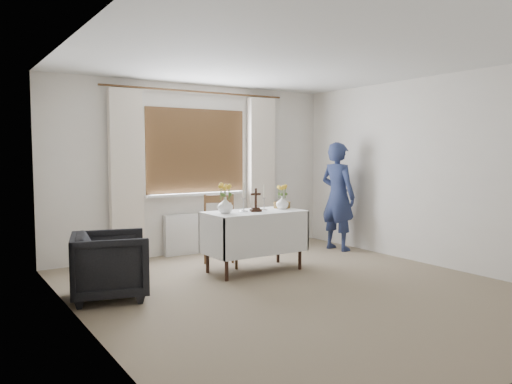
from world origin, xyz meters
TOP-DOWN VIEW (x-y plane):
  - ground at (0.00, 0.00)m, footprint 5.00×5.00m
  - altar_table at (0.07, 1.00)m, footprint 1.24×0.64m
  - wooden_chair at (-0.17, 1.45)m, footprint 0.57×0.57m
  - armchair at (-1.81, 0.82)m, footprint 0.92×0.91m
  - person at (1.90, 1.48)m, footprint 0.49×0.66m
  - radiator at (0.00, 2.42)m, footprint 1.10×0.10m
  - wooden_cross at (0.06, 0.96)m, footprint 0.16×0.13m
  - candlestick_left at (-0.08, 1.01)m, footprint 0.12×0.12m
  - candlestick_right at (0.24, 1.03)m, footprint 0.12×0.12m
  - flower_vase_left at (-0.35, 1.01)m, footprint 0.25×0.25m
  - flower_vase_right at (0.50, 1.00)m, footprint 0.20×0.20m
  - wicker_basket at (0.57, 1.10)m, footprint 0.24×0.24m

SIDE VIEW (x-z plane):
  - ground at x=0.00m, z-range 0.00..0.00m
  - radiator at x=0.00m, z-range 0.00..0.60m
  - armchair at x=-1.81m, z-range 0.00..0.69m
  - altar_table at x=0.07m, z-range 0.00..0.76m
  - wooden_chair at x=-0.17m, z-range 0.00..0.94m
  - wicker_basket at x=0.57m, z-range 0.76..0.85m
  - person at x=1.90m, z-range 0.00..1.65m
  - flower_vase_right at x=0.50m, z-range 0.76..0.93m
  - flower_vase_left at x=-0.35m, z-range 0.76..0.96m
  - wooden_cross at x=0.06m, z-range 0.76..1.05m
  - candlestick_right at x=0.24m, z-range 0.76..1.09m
  - candlestick_left at x=-0.08m, z-range 0.76..1.12m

